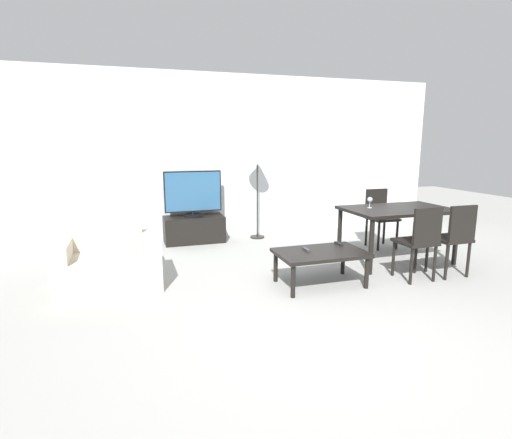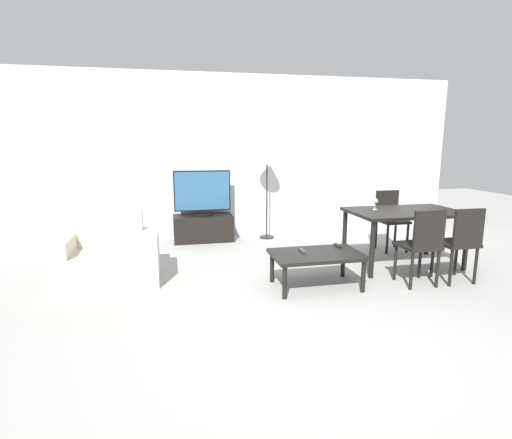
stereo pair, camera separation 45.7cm
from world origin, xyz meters
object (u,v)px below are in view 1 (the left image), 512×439
object	(u,v)px
wine_glass_left	(370,200)
remote_primary	(339,244)
tv	(193,194)
armchair	(109,262)
dining_chair_near	(420,239)
coffee_table	(321,255)
remote_secondary	(306,249)
tv_stand	(194,229)
dining_chair_far	(380,214)
dining_table	(398,214)
floor_lamp	(257,159)
dining_chair_near_right	(454,236)

from	to	relation	value
wine_glass_left	remote_primary	bearing A→B (deg)	-147.41
tv	armchair	bearing A→B (deg)	-125.60
dining_chair_near	wine_glass_left	xyz separation A→B (m)	(-0.10, 0.88, 0.33)
coffee_table	remote_secondary	xyz separation A→B (m)	(-0.14, 0.09, 0.05)
remote_secondary	tv_stand	bearing A→B (deg)	111.40
tv_stand	dining_chair_far	bearing A→B (deg)	-22.88
tv_stand	dining_chair_near	xyz separation A→B (m)	(2.20, -2.63, 0.29)
dining_table	coffee_table	bearing A→B (deg)	-159.47
remote_secondary	dining_table	bearing A→B (deg)	15.78
floor_lamp	dining_chair_near	bearing A→B (deg)	-66.31
dining_chair_near	coffee_table	bearing A→B (deg)	169.09
armchair	dining_table	distance (m)	3.70
dining_table	dining_chair_near	size ratio (longest dim) A/B	1.60
armchair	wine_glass_left	size ratio (longest dim) A/B	7.56
dining_chair_near	dining_chair_near_right	size ratio (longest dim) A/B	1.00
tv_stand	dining_chair_near	bearing A→B (deg)	-50.09
dining_table	armchair	bearing A→B (deg)	177.43
dining_chair_near	dining_table	bearing A→B (deg)	71.68
remote_primary	wine_glass_left	bearing A→B (deg)	32.59
tv	dining_chair_near_right	xyz separation A→B (m)	(2.69, -2.63, -0.28)
armchair	dining_chair_far	xyz separation A→B (m)	(3.92, 0.58, 0.22)
dining_chair_far	floor_lamp	bearing A→B (deg)	146.10
tv	remote_primary	xyz separation A→B (m)	(1.39, -2.20, -0.38)
armchair	tv_stand	size ratio (longest dim) A/B	1.16
tv	remote_primary	world-z (taller)	tv
dining_chair_near_right	wine_glass_left	size ratio (longest dim) A/B	6.06
armchair	coffee_table	distance (m)	2.38
wine_glass_left	dining_chair_near	bearing A→B (deg)	-83.23
dining_chair_near_right	wine_glass_left	distance (m)	1.12
remote_primary	remote_secondary	world-z (taller)	same
dining_table	dining_chair_far	distance (m)	0.80
coffee_table	floor_lamp	size ratio (longest dim) A/B	0.64
armchair	floor_lamp	bearing A→B (deg)	36.19
remote_primary	wine_glass_left	distance (m)	0.94
tv	dining_chair_far	bearing A→B (deg)	-22.83
armchair	dining_chair_far	distance (m)	3.97
floor_lamp	remote_primary	bearing A→B (deg)	-81.41
dining_chair_near_right	dining_chair_near	bearing A→B (deg)	180.00
dining_chair_far	remote_primary	size ratio (longest dim) A/B	5.90
armchair	coffee_table	size ratio (longest dim) A/B	1.11
floor_lamp	remote_primary	distance (m)	2.37
remote_secondary	dining_chair_far	bearing A→B (deg)	33.49
dining_table	remote_secondary	world-z (taller)	dining_table
coffee_table	remote_primary	distance (m)	0.40
dining_table	floor_lamp	world-z (taller)	floor_lamp
coffee_table	remote_primary	size ratio (longest dim) A/B	6.63
dining_chair_near_right	armchair	bearing A→B (deg)	166.92
dining_chair_far	floor_lamp	world-z (taller)	floor_lamp
tv_stand	floor_lamp	size ratio (longest dim) A/B	0.61
tv_stand	wine_glass_left	world-z (taller)	wine_glass_left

